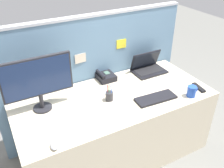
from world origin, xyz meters
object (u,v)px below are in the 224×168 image
desktop_monitor (37,80)px  keyboard_main (156,98)px  laptop (148,67)px  computer_mouse_right_hand (54,145)px  tv_remote (199,88)px  coffee_mug (192,91)px  desk_phone (105,77)px  cell_phone_white_slab (101,91)px  pen_cup (109,96)px

desktop_monitor → keyboard_main: size_ratio=1.51×
laptop → keyboard_main: bearing=-117.3°
computer_mouse_right_hand → tv_remote: size_ratio=0.59×
desktop_monitor → coffee_mug: 1.39m
keyboard_main → tv_remote: keyboard_main is taller
computer_mouse_right_hand → tv_remote: bearing=14.6°
desk_phone → coffee_mug: coffee_mug is taller
laptop → tv_remote: laptop is taller
laptop → desk_phone: 0.50m
desktop_monitor → tv_remote: 1.53m
coffee_mug → keyboard_main: bearing=160.6°
desk_phone → tv_remote: bearing=-39.1°
desk_phone → computer_mouse_right_hand: size_ratio=1.86×
keyboard_main → cell_phone_white_slab: 0.53m
desk_phone → pen_cup: (-0.14, -0.35, 0.01)m
desk_phone → cell_phone_white_slab: 0.24m
keyboard_main → computer_mouse_right_hand: bearing=-168.6°
cell_phone_white_slab → tv_remote: size_ratio=0.80×
laptop → tv_remote: bearing=-66.5°
laptop → keyboard_main: (-0.25, -0.49, -0.04)m
laptop → coffee_mug: bearing=-83.1°
desk_phone → pen_cup: size_ratio=1.09×
laptop → computer_mouse_right_hand: bearing=-153.4°
pen_cup → tv_remote: (0.87, -0.24, -0.03)m
computer_mouse_right_hand → cell_phone_white_slab: 0.79m
pen_cup → coffee_mug: 0.77m
desktop_monitor → cell_phone_white_slab: desktop_monitor is taller
cell_phone_white_slab → coffee_mug: 0.86m
tv_remote → coffee_mug: size_ratio=1.40×
keyboard_main → computer_mouse_right_hand: computer_mouse_right_hand is taller
tv_remote → computer_mouse_right_hand: bearing=-168.3°
keyboard_main → tv_remote: (0.49, -0.05, -0.00)m
keyboard_main → pen_cup: size_ratio=2.28×
desk_phone → laptop: bearing=-6.3°
cell_phone_white_slab → computer_mouse_right_hand: bearing=-172.8°
desktop_monitor → laptop: (1.21, 0.13, -0.24)m
desk_phone → computer_mouse_right_hand: desk_phone is taller
keyboard_main → desktop_monitor: bearing=162.8°
laptop → coffee_mug: 0.61m
desktop_monitor → computer_mouse_right_hand: size_ratio=5.86×
laptop → coffee_mug: laptop is taller
pen_cup → cell_phone_white_slab: bearing=92.8°
keyboard_main → tv_remote: size_ratio=2.28×
laptop → desk_phone: (-0.50, 0.06, -0.02)m
desk_phone → tv_remote: (0.73, -0.59, -0.02)m
desktop_monitor → computer_mouse_right_hand: bearing=-95.3°
desk_phone → cell_phone_white_slab: size_ratio=1.37×
keyboard_main → coffee_mug: 0.35m
desktop_monitor → computer_mouse_right_hand: 0.57m
pen_cup → laptop: bearing=24.9°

